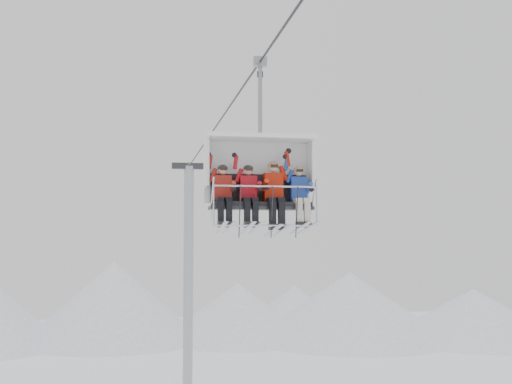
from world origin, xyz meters
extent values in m
cone|color=silver|center=(-5.00, 44.00, 3.50)|extent=(16.00, 16.00, 7.00)
cone|color=silver|center=(6.00, 43.00, 2.50)|extent=(14.00, 14.00, 5.00)
cone|color=silver|center=(16.00, 41.00, 3.00)|extent=(18.00, 18.00, 6.00)
cone|color=silver|center=(27.00, 39.00, 2.25)|extent=(16.00, 16.00, 4.50)
cone|color=silver|center=(12.00, 46.00, 2.25)|extent=(12.00, 12.00, 4.50)
cylinder|color=#A2A4A8|center=(0.00, 22.00, 6.65)|extent=(0.56, 0.56, 13.30)
cube|color=#2F2F34|center=(0.00, 22.00, 13.30)|extent=(2.00, 0.35, 0.35)
cylinder|color=#2F2F34|center=(0.00, 0.00, 13.30)|extent=(0.06, 50.00, 0.06)
cube|color=black|center=(0.00, -0.64, 9.95)|extent=(2.27, 0.55, 0.10)
cube|color=black|center=(0.00, -0.38, 10.33)|extent=(2.27, 0.10, 0.66)
cube|color=#2F2F34|center=(0.00, -0.64, 9.86)|extent=(2.37, 0.60, 0.08)
cube|color=white|center=(0.00, -0.16, 10.74)|extent=(2.53, 0.10, 1.51)
cube|color=white|center=(0.00, -0.56, 11.50)|extent=(2.53, 0.90, 0.10)
cylinder|color=silver|center=(0.00, -1.19, 10.32)|extent=(2.31, 0.04, 0.04)
cylinder|color=silver|center=(0.00, -1.26, 9.45)|extent=(2.31, 0.04, 0.04)
cylinder|color=gray|center=(0.00, -0.54, 12.40)|extent=(0.10, 0.10, 1.80)
cube|color=gray|center=(0.00, -0.54, 13.30)|extent=(0.30, 0.18, 0.22)
cube|color=#A42018|center=(-0.88, -0.60, 10.31)|extent=(0.39, 0.26, 0.57)
sphere|color=tan|center=(-0.88, -0.64, 10.72)|extent=(0.21, 0.21, 0.21)
cube|color=black|center=(-0.98, -1.04, 9.77)|extent=(0.13, 0.15, 0.46)
cube|color=black|center=(-0.79, -1.04, 9.77)|extent=(0.13, 0.15, 0.46)
cube|color=silver|center=(-0.98, -1.14, 9.40)|extent=(0.09, 1.69, 0.26)
cube|color=silver|center=(-0.79, -1.14, 9.40)|extent=(0.09, 1.69, 0.26)
cube|color=red|center=(-0.29, -0.60, 10.31)|extent=(0.39, 0.26, 0.57)
sphere|color=tan|center=(-0.29, -0.64, 10.72)|extent=(0.21, 0.21, 0.21)
cube|color=black|center=(-0.39, -1.04, 9.77)|extent=(0.13, 0.15, 0.46)
cube|color=black|center=(-0.20, -1.04, 9.77)|extent=(0.13, 0.15, 0.46)
cube|color=silver|center=(-0.39, -1.14, 9.40)|extent=(0.09, 1.69, 0.26)
cube|color=silver|center=(-0.20, -1.14, 9.40)|extent=(0.09, 1.69, 0.26)
cube|color=red|center=(0.29, -0.60, 10.35)|extent=(0.43, 0.29, 0.64)
sphere|color=tan|center=(0.29, -0.64, 10.80)|extent=(0.24, 0.24, 0.24)
cube|color=black|center=(0.19, -1.04, 9.74)|extent=(0.14, 0.15, 0.52)
cube|color=black|center=(0.39, -1.04, 9.74)|extent=(0.14, 0.15, 0.52)
cube|color=silver|center=(0.19, -1.14, 9.34)|extent=(0.10, 1.69, 0.26)
cube|color=silver|center=(0.39, -1.14, 9.34)|extent=(0.10, 1.69, 0.26)
cube|color=#2242A0|center=(0.89, -0.60, 10.31)|extent=(0.38, 0.26, 0.57)
sphere|color=tan|center=(0.89, -0.64, 10.71)|extent=(0.21, 0.21, 0.21)
cube|color=beige|center=(0.80, -1.04, 9.77)|extent=(0.13, 0.15, 0.46)
cube|color=beige|center=(0.98, -1.04, 9.77)|extent=(0.13, 0.15, 0.46)
cube|color=silver|center=(0.80, -1.14, 9.40)|extent=(0.09, 1.69, 0.26)
cube|color=silver|center=(0.98, -1.14, 9.40)|extent=(0.09, 1.69, 0.26)
camera|label=1|loc=(-2.70, -15.04, 9.21)|focal=45.00mm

